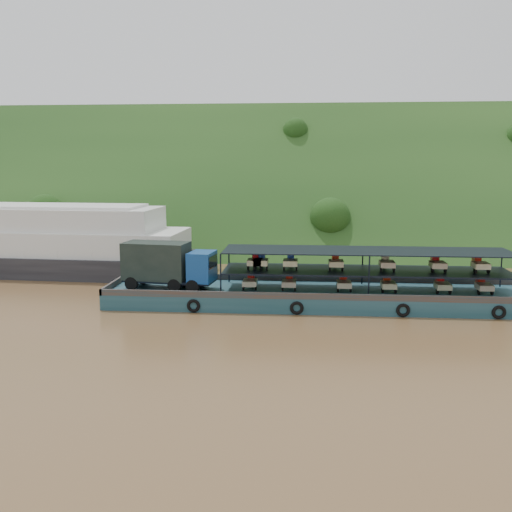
{
  "coord_description": "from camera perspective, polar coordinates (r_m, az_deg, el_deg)",
  "views": [
    {
      "loc": [
        2.23,
        -47.4,
        11.65
      ],
      "look_at": [
        -2.0,
        3.0,
        3.2
      ],
      "focal_mm": 40.0,
      "sensor_mm": 36.0,
      "label": 1
    }
  ],
  "objects": [
    {
      "name": "hillside",
      "position": [
        84.24,
        3.23,
        1.52
      ],
      "size": [
        140.0,
        39.6,
        39.6
      ],
      "primitive_type": "cube",
      "rotation": [
        0.79,
        0.0,
        0.0
      ],
      "color": "#153412",
      "rests_on": "ground"
    },
    {
      "name": "ground",
      "position": [
        48.86,
        2.05,
        -4.32
      ],
      "size": [
        160.0,
        160.0,
        0.0
      ],
      "primitive_type": "plane",
      "color": "brown",
      "rests_on": "ground"
    },
    {
      "name": "passenger_ferry",
      "position": [
        64.11,
        -20.49,
        1.22
      ],
      "size": [
        35.77,
        10.74,
        7.16
      ],
      "rotation": [
        0.0,
        0.0,
        -0.05
      ],
      "color": "black",
      "rests_on": "ground"
    },
    {
      "name": "cargo_barge",
      "position": [
        47.02,
        4.63,
        -3.3
      ],
      "size": [
        35.0,
        7.18,
        5.03
      ],
      "color": "#133A43",
      "rests_on": "ground"
    }
  ]
}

